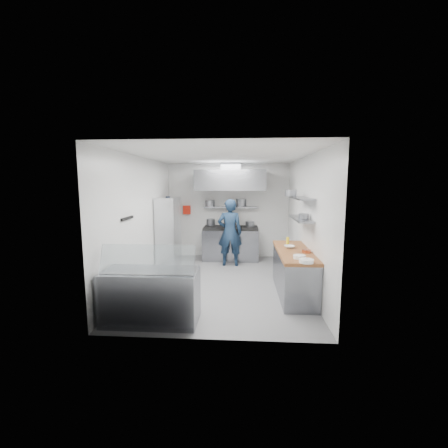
# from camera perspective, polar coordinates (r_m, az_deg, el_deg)

# --- Properties ---
(floor) EXTENTS (5.00, 5.00, 0.00)m
(floor) POSITION_cam_1_polar(r_m,az_deg,el_deg) (6.89, -0.33, -11.05)
(floor) COLOR slate
(floor) RESTS_ON ground
(ceiling) EXTENTS (5.00, 5.00, 0.00)m
(ceiling) POSITION_cam_1_polar(r_m,az_deg,el_deg) (6.54, -0.35, 12.85)
(ceiling) COLOR silver
(ceiling) RESTS_ON wall_back
(wall_back) EXTENTS (3.60, 2.80, 0.02)m
(wall_back) POSITION_cam_1_polar(r_m,az_deg,el_deg) (9.05, 0.79, 2.57)
(wall_back) COLOR white
(wall_back) RESTS_ON floor
(wall_front) EXTENTS (3.60, 2.80, 0.02)m
(wall_front) POSITION_cam_1_polar(r_m,az_deg,el_deg) (4.11, -2.84, -3.76)
(wall_front) COLOR white
(wall_front) RESTS_ON floor
(wall_left) EXTENTS (2.80, 5.00, 0.02)m
(wall_left) POSITION_cam_1_polar(r_m,az_deg,el_deg) (6.93, -15.35, 0.69)
(wall_left) COLOR white
(wall_left) RESTS_ON floor
(wall_right) EXTENTS (2.80, 5.00, 0.02)m
(wall_right) POSITION_cam_1_polar(r_m,az_deg,el_deg) (6.69, 15.23, 0.44)
(wall_right) COLOR white
(wall_right) RESTS_ON floor
(gas_range) EXTENTS (1.60, 0.80, 0.90)m
(gas_range) POSITION_cam_1_polar(r_m,az_deg,el_deg) (8.79, 1.29, -3.86)
(gas_range) COLOR gray
(gas_range) RESTS_ON floor
(cooktop) EXTENTS (1.57, 0.78, 0.06)m
(cooktop) POSITION_cam_1_polar(r_m,az_deg,el_deg) (8.71, 1.30, -0.76)
(cooktop) COLOR black
(cooktop) RESTS_ON gas_range
(stock_pot_left) EXTENTS (0.25, 0.25, 0.20)m
(stock_pot_left) POSITION_cam_1_polar(r_m,az_deg,el_deg) (9.00, -2.55, 0.35)
(stock_pot_left) COLOR slate
(stock_pot_left) RESTS_ON cooktop
(stock_pot_mid) EXTENTS (0.37, 0.37, 0.24)m
(stock_pot_mid) POSITION_cam_1_polar(r_m,az_deg,el_deg) (8.96, 1.16, 0.46)
(stock_pot_mid) COLOR slate
(stock_pot_mid) RESTS_ON cooktop
(stock_pot_right) EXTENTS (0.26, 0.26, 0.16)m
(stock_pot_right) POSITION_cam_1_polar(r_m,az_deg,el_deg) (8.80, 4.95, 0.03)
(stock_pot_right) COLOR slate
(stock_pot_right) RESTS_ON cooktop
(over_range_shelf) EXTENTS (1.60, 0.30, 0.04)m
(over_range_shelf) POSITION_cam_1_polar(r_m,az_deg,el_deg) (8.88, 1.38, 3.24)
(over_range_shelf) COLOR gray
(over_range_shelf) RESTS_ON wall_back
(shelf_pot_a) EXTENTS (0.28, 0.28, 0.18)m
(shelf_pot_a) POSITION_cam_1_polar(r_m,az_deg,el_deg) (8.89, -2.68, 3.95)
(shelf_pot_a) COLOR slate
(shelf_pot_a) RESTS_ON over_range_shelf
(shelf_pot_b) EXTENTS (0.32, 0.32, 0.22)m
(shelf_pot_b) POSITION_cam_1_polar(r_m,az_deg,el_deg) (9.05, 3.29, 4.14)
(shelf_pot_b) COLOR slate
(shelf_pot_b) RESTS_ON over_range_shelf
(extractor_hood) EXTENTS (1.90, 1.15, 0.55)m
(extractor_hood) POSITION_cam_1_polar(r_m,az_deg,el_deg) (8.43, 1.28, 8.31)
(extractor_hood) COLOR gray
(extractor_hood) RESTS_ON wall_back
(hood_duct) EXTENTS (0.55, 0.55, 0.24)m
(hood_duct) POSITION_cam_1_polar(r_m,az_deg,el_deg) (8.67, 1.35, 10.80)
(hood_duct) COLOR slate
(hood_duct) RESTS_ON extractor_hood
(red_firebox) EXTENTS (0.22, 0.10, 0.26)m
(red_firebox) POSITION_cam_1_polar(r_m,az_deg,el_deg) (9.14, -7.09, 2.68)
(red_firebox) COLOR red
(red_firebox) RESTS_ON wall_back
(chef) EXTENTS (0.67, 0.45, 1.81)m
(chef) POSITION_cam_1_polar(r_m,az_deg,el_deg) (8.06, 1.12, -1.62)
(chef) COLOR #14263D
(chef) RESTS_ON floor
(wire_rack) EXTENTS (0.50, 0.90, 1.85)m
(wire_rack) POSITION_cam_1_polar(r_m,az_deg,el_deg) (8.13, -10.52, -1.54)
(wire_rack) COLOR silver
(wire_rack) RESTS_ON floor
(rack_bin_a) EXTENTS (0.16, 0.20, 0.18)m
(rack_bin_a) POSITION_cam_1_polar(r_m,az_deg,el_deg) (7.93, -10.89, -2.69)
(rack_bin_a) COLOR white
(rack_bin_a) RESTS_ON wire_rack
(rack_bin_b) EXTENTS (0.15, 0.20, 0.17)m
(rack_bin_b) POSITION_cam_1_polar(r_m,az_deg,el_deg) (8.16, -10.43, 1.16)
(rack_bin_b) COLOR yellow
(rack_bin_b) RESTS_ON wire_rack
(rack_jar) EXTENTS (0.12, 0.12, 0.18)m
(rack_jar) POSITION_cam_1_polar(r_m,az_deg,el_deg) (7.85, -10.64, 4.56)
(rack_jar) COLOR black
(rack_jar) RESTS_ON wire_rack
(knife_strip) EXTENTS (0.04, 0.55, 0.05)m
(knife_strip) POSITION_cam_1_polar(r_m,az_deg,el_deg) (6.07, -17.94, 1.04)
(knife_strip) COLOR black
(knife_strip) RESTS_ON wall_left
(prep_counter_base) EXTENTS (0.62, 2.00, 0.84)m
(prep_counter_base) POSITION_cam_1_polar(r_m,az_deg,el_deg) (6.25, 13.09, -9.18)
(prep_counter_base) COLOR gray
(prep_counter_base) RESTS_ON floor
(prep_counter_top) EXTENTS (0.65, 2.04, 0.06)m
(prep_counter_top) POSITION_cam_1_polar(r_m,az_deg,el_deg) (6.14, 13.22, -5.16)
(prep_counter_top) COLOR brown
(prep_counter_top) RESTS_ON prep_counter_base
(plate_stack_a) EXTENTS (0.24, 0.24, 0.06)m
(plate_stack_a) POSITION_cam_1_polar(r_m,az_deg,el_deg) (5.23, 15.41, -6.80)
(plate_stack_a) COLOR white
(plate_stack_a) RESTS_ON prep_counter_top
(plate_stack_b) EXTENTS (0.22, 0.22, 0.06)m
(plate_stack_b) POSITION_cam_1_polar(r_m,az_deg,el_deg) (5.49, 14.18, -6.08)
(plate_stack_b) COLOR white
(plate_stack_b) RESTS_ON prep_counter_top
(copper_pan) EXTENTS (0.17, 0.17, 0.06)m
(copper_pan) POSITION_cam_1_polar(r_m,az_deg,el_deg) (5.98, 15.42, -4.99)
(copper_pan) COLOR #B45732
(copper_pan) RESTS_ON prep_counter_top
(squeeze_bottle) EXTENTS (0.06, 0.06, 0.18)m
(squeeze_bottle) POSITION_cam_1_polar(r_m,az_deg,el_deg) (6.53, 12.03, -3.27)
(squeeze_bottle) COLOR yellow
(squeeze_bottle) RESTS_ON prep_counter_top
(mixing_bowl) EXTENTS (0.22, 0.22, 0.05)m
(mixing_bowl) POSITION_cam_1_polar(r_m,az_deg,el_deg) (6.31, 12.31, -4.26)
(mixing_bowl) COLOR white
(mixing_bowl) RESTS_ON prep_counter_top
(wall_shelf_lower) EXTENTS (0.30, 1.30, 0.04)m
(wall_shelf_lower) POSITION_cam_1_polar(r_m,az_deg,el_deg) (6.35, 14.38, 1.01)
(wall_shelf_lower) COLOR gray
(wall_shelf_lower) RESTS_ON wall_right
(wall_shelf_upper) EXTENTS (0.30, 1.30, 0.04)m
(wall_shelf_upper) POSITION_cam_1_polar(r_m,az_deg,el_deg) (6.32, 14.51, 4.79)
(wall_shelf_upper) COLOR gray
(wall_shelf_upper) RESTS_ON wall_right
(shelf_pot_c) EXTENTS (0.20, 0.20, 0.10)m
(shelf_pot_c) POSITION_cam_1_polar(r_m,az_deg,el_deg) (6.17, 14.91, 1.45)
(shelf_pot_c) COLOR slate
(shelf_pot_c) RESTS_ON wall_shelf_lower
(shelf_pot_d) EXTENTS (0.26, 0.26, 0.14)m
(shelf_pot_d) POSITION_cam_1_polar(r_m,az_deg,el_deg) (6.74, 12.60, 5.79)
(shelf_pot_d) COLOR slate
(shelf_pot_d) RESTS_ON wall_shelf_upper
(display_case) EXTENTS (1.50, 0.70, 0.85)m
(display_case) POSITION_cam_1_polar(r_m,az_deg,el_deg) (5.06, -13.71, -13.24)
(display_case) COLOR gray
(display_case) RESTS_ON floor
(display_glass) EXTENTS (1.47, 0.19, 0.42)m
(display_glass) POSITION_cam_1_polar(r_m,az_deg,el_deg) (4.76, -14.39, -6.47)
(display_glass) COLOR silver
(display_glass) RESTS_ON display_case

